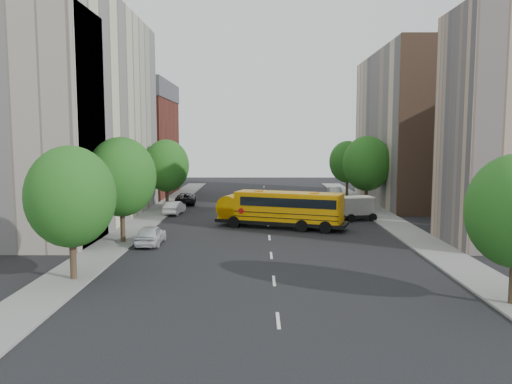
{
  "coord_description": "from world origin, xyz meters",
  "views": [
    {
      "loc": [
        -0.83,
        -40.66,
        7.75
      ],
      "look_at": [
        -1.08,
        2.0,
        3.2
      ],
      "focal_mm": 35.0,
      "sensor_mm": 36.0,
      "label": 1
    }
  ],
  "objects_px": {
    "street_tree_0": "(71,197)",
    "parked_car_4": "(359,207)",
    "street_tree_2": "(166,166)",
    "street_tree_4": "(367,163)",
    "tower_crane": "(492,13)",
    "safari_truck": "(346,208)",
    "street_tree_1": "(121,177)",
    "parked_car_0": "(151,235)",
    "street_tree_5": "(347,162)",
    "school_bus": "(280,207)",
    "parked_car_1": "(175,208)",
    "parked_car_2": "(186,198)",
    "parked_car_5": "(335,193)"
  },
  "relations": [
    {
      "from": "tower_crane",
      "to": "safari_truck",
      "type": "height_order",
      "value": "tower_crane"
    },
    {
      "from": "parked_car_2",
      "to": "parked_car_1",
      "type": "bearing_deg",
      "value": 85.05
    },
    {
      "from": "street_tree_0",
      "to": "parked_car_2",
      "type": "height_order",
      "value": "street_tree_0"
    },
    {
      "from": "street_tree_0",
      "to": "street_tree_5",
      "type": "height_order",
      "value": "street_tree_5"
    },
    {
      "from": "street_tree_5",
      "to": "street_tree_0",
      "type": "bearing_deg",
      "value": -118.81
    },
    {
      "from": "street_tree_0",
      "to": "street_tree_1",
      "type": "height_order",
      "value": "street_tree_1"
    },
    {
      "from": "parked_car_1",
      "to": "parked_car_2",
      "type": "bearing_deg",
      "value": -84.34
    },
    {
      "from": "street_tree_1",
      "to": "parked_car_4",
      "type": "distance_m",
      "value": 25.71
    },
    {
      "from": "street_tree_1",
      "to": "street_tree_0",
      "type": "bearing_deg",
      "value": -90.0
    },
    {
      "from": "street_tree_4",
      "to": "school_bus",
      "type": "xyz_separation_m",
      "value": [
        -10.02,
        -11.6,
        -3.27
      ]
    },
    {
      "from": "street_tree_2",
      "to": "street_tree_4",
      "type": "xyz_separation_m",
      "value": [
        22.0,
        0.0,
        0.25
      ]
    },
    {
      "from": "school_bus",
      "to": "safari_truck",
      "type": "distance_m",
      "value": 7.68
    },
    {
      "from": "street_tree_1",
      "to": "parked_car_0",
      "type": "relative_size",
      "value": 1.84
    },
    {
      "from": "street_tree_2",
      "to": "street_tree_4",
      "type": "relative_size",
      "value": 0.95
    },
    {
      "from": "parked_car_4",
      "to": "parked_car_5",
      "type": "xyz_separation_m",
      "value": [
        -0.48,
        13.22,
        -0.01
      ]
    },
    {
      "from": "safari_truck",
      "to": "parked_car_0",
      "type": "bearing_deg",
      "value": -158.82
    },
    {
      "from": "tower_crane",
      "to": "parked_car_2",
      "type": "xyz_separation_m",
      "value": [
        -39.82,
        -9.69,
        -23.79
      ]
    },
    {
      "from": "parked_car_0",
      "to": "parked_car_4",
      "type": "bearing_deg",
      "value": -140.19
    },
    {
      "from": "tower_crane",
      "to": "school_bus",
      "type": "distance_m",
      "value": 45.01
    },
    {
      "from": "tower_crane",
      "to": "school_bus",
      "type": "bearing_deg",
      "value": -138.82
    },
    {
      "from": "street_tree_5",
      "to": "school_bus",
      "type": "relative_size",
      "value": 0.64
    },
    {
      "from": "street_tree_5",
      "to": "parked_car_2",
      "type": "distance_m",
      "value": 22.32
    },
    {
      "from": "tower_crane",
      "to": "street_tree_5",
      "type": "height_order",
      "value": "tower_crane"
    },
    {
      "from": "street_tree_0",
      "to": "tower_crane",
      "type": "bearing_deg",
      "value": 45.51
    },
    {
      "from": "parked_car_1",
      "to": "street_tree_2",
      "type": "bearing_deg",
      "value": -62.6
    },
    {
      "from": "parked_car_5",
      "to": "street_tree_4",
      "type": "bearing_deg",
      "value": -79.0
    },
    {
      "from": "street_tree_4",
      "to": "street_tree_5",
      "type": "height_order",
      "value": "street_tree_4"
    },
    {
      "from": "parked_car_2",
      "to": "parked_car_5",
      "type": "bearing_deg",
      "value": -167.89
    },
    {
      "from": "school_bus",
      "to": "parked_car_2",
      "type": "height_order",
      "value": "school_bus"
    },
    {
      "from": "street_tree_0",
      "to": "street_tree_5",
      "type": "distance_m",
      "value": 45.65
    },
    {
      "from": "street_tree_2",
      "to": "tower_crane",
      "type": "bearing_deg",
      "value": 18.75
    },
    {
      "from": "street_tree_5",
      "to": "parked_car_0",
      "type": "distance_m",
      "value": 36.65
    },
    {
      "from": "parked_car_0",
      "to": "parked_car_2",
      "type": "height_order",
      "value": "parked_car_0"
    },
    {
      "from": "street_tree_2",
      "to": "parked_car_2",
      "type": "bearing_deg",
      "value": 71.59
    },
    {
      "from": "parked_car_0",
      "to": "parked_car_1",
      "type": "xyz_separation_m",
      "value": [
        -0.77,
        14.99,
        -0.06
      ]
    },
    {
      "from": "street_tree_0",
      "to": "street_tree_1",
      "type": "bearing_deg",
      "value": 90.0
    },
    {
      "from": "tower_crane",
      "to": "parked_car_1",
      "type": "xyz_separation_m",
      "value": [
        -39.83,
        -17.59,
        -23.81
      ]
    },
    {
      "from": "tower_crane",
      "to": "parked_car_4",
      "type": "distance_m",
      "value": 35.86
    },
    {
      "from": "street_tree_4",
      "to": "parked_car_5",
      "type": "bearing_deg",
      "value": 100.6
    },
    {
      "from": "street_tree_0",
      "to": "street_tree_4",
      "type": "height_order",
      "value": "street_tree_4"
    },
    {
      "from": "street_tree_1",
      "to": "parked_car_2",
      "type": "height_order",
      "value": "street_tree_1"
    },
    {
      "from": "parked_car_4",
      "to": "street_tree_1",
      "type": "bearing_deg",
      "value": -139.27
    },
    {
      "from": "safari_truck",
      "to": "school_bus",
      "type": "bearing_deg",
      "value": -160.98
    },
    {
      "from": "street_tree_1",
      "to": "parked_car_0",
      "type": "xyz_separation_m",
      "value": [
        2.2,
        -0.58,
        -4.22
      ]
    },
    {
      "from": "tower_crane",
      "to": "safari_truck",
      "type": "bearing_deg",
      "value": -136.58
    },
    {
      "from": "tower_crane",
      "to": "school_bus",
      "type": "xyz_separation_m",
      "value": [
        -29.27,
        -25.6,
        -22.67
      ]
    },
    {
      "from": "street_tree_4",
      "to": "parked_car_0",
      "type": "distance_m",
      "value": 27.5
    },
    {
      "from": "street_tree_0",
      "to": "parked_car_4",
      "type": "height_order",
      "value": "street_tree_0"
    },
    {
      "from": "school_bus",
      "to": "parked_car_4",
      "type": "xyz_separation_m",
      "value": [
        8.62,
        8.4,
        -1.07
      ]
    },
    {
      "from": "parked_car_4",
      "to": "parked_car_5",
      "type": "bearing_deg",
      "value": 97.11
    }
  ]
}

